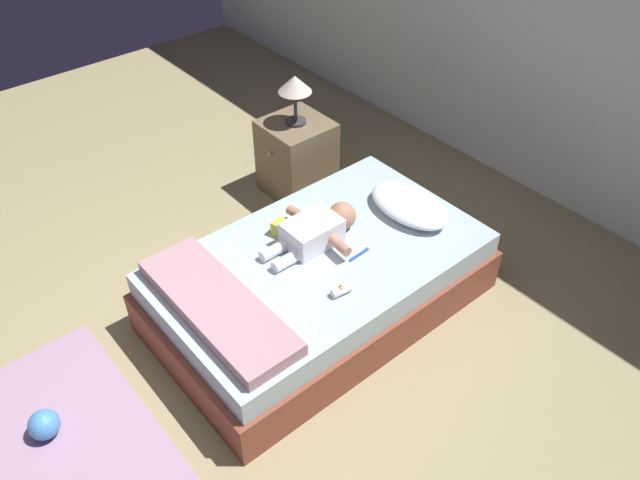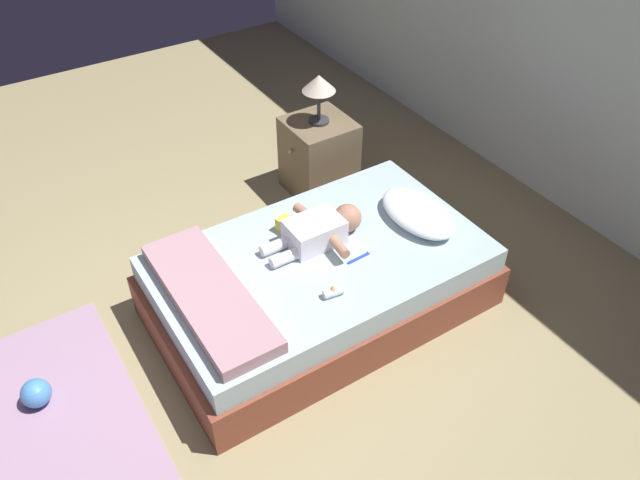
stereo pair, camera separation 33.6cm
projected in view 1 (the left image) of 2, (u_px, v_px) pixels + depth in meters
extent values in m
plane|color=#998A61|center=(175.00, 405.00, 3.18)|extent=(8.00, 8.00, 0.00)
cube|color=silver|center=(576.00, 12.00, 3.82)|extent=(8.00, 0.12, 2.54)
cube|color=brown|center=(320.00, 290.00, 3.61)|extent=(1.11, 1.85, 0.26)
cube|color=#A8BFC7|center=(320.00, 264.00, 3.48)|extent=(1.06, 1.78, 0.15)
ellipsoid|color=white|center=(409.00, 205.00, 3.67)|extent=(0.53, 0.32, 0.11)
cube|color=white|center=(312.00, 232.00, 3.45)|extent=(0.22, 0.30, 0.15)
sphere|color=tan|center=(342.00, 216.00, 3.55)|extent=(0.16, 0.16, 0.16)
cylinder|color=tan|center=(299.00, 214.00, 3.57)|extent=(0.15, 0.08, 0.06)
cylinder|color=tan|center=(339.00, 245.00, 3.37)|extent=(0.15, 0.07, 0.06)
cylinder|color=white|center=(274.00, 251.00, 3.40)|extent=(0.06, 0.16, 0.06)
cylinder|color=white|center=(286.00, 261.00, 3.34)|extent=(0.06, 0.16, 0.06)
cube|color=blue|center=(359.00, 255.00, 3.42)|extent=(0.02, 0.14, 0.01)
cube|color=white|center=(369.00, 247.00, 3.44)|extent=(0.02, 0.02, 0.01)
cube|color=brown|center=(297.00, 158.00, 4.41)|extent=(0.43, 0.43, 0.55)
sphere|color=tan|center=(270.00, 154.00, 4.22)|extent=(0.03, 0.03, 0.03)
cylinder|color=#333338|center=(296.00, 122.00, 4.22)|extent=(0.14, 0.14, 0.02)
cylinder|color=#333338|center=(295.00, 106.00, 4.15)|extent=(0.02, 0.02, 0.21)
cone|color=beige|center=(295.00, 84.00, 4.04)|extent=(0.22, 0.22, 0.11)
sphere|color=#498FD9|center=(44.00, 425.00, 3.00)|extent=(0.15, 0.15, 0.15)
cube|color=#AE828D|center=(218.00, 306.00, 3.08)|extent=(1.00, 0.33, 0.07)
cube|color=gold|center=(281.00, 228.00, 3.53)|extent=(0.10, 0.10, 0.08)
cylinder|color=white|center=(341.00, 291.00, 3.18)|extent=(0.06, 0.11, 0.05)
cone|color=#E7AF76|center=(341.00, 286.00, 3.16)|extent=(0.03, 0.03, 0.02)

